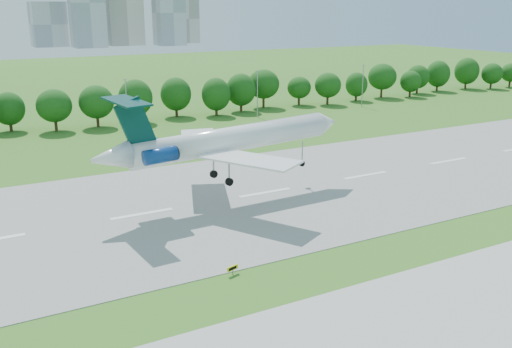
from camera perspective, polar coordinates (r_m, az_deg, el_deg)
name	(u,v)px	position (r m, az deg, el deg)	size (l,w,h in m)	color
ground	(217,288)	(60.60, -3.92, -11.30)	(600.00, 600.00, 0.00)	#326119
runway	(142,214)	(82.10, -11.32, -3.96)	(400.00, 45.00, 0.08)	gray
tree_line	(52,103)	(144.31, -19.69, 6.67)	(288.40, 8.40, 10.40)	#382314
light_poles	(49,110)	(134.15, -20.02, 6.04)	(175.90, 0.25, 12.19)	gray
skyline	(117,4)	(456.23, -13.73, 16.21)	(127.00, 52.00, 80.00)	#B2B2B7
airliner	(221,140)	(83.62, -3.49, 3.39)	(41.13, 29.92, 13.85)	white
taxi_sign_centre	(233,268)	(62.95, -2.35, -9.39)	(1.45, 0.56, 1.03)	gray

